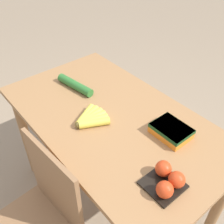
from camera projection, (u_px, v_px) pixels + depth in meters
name	position (u px, v px, depth m)	size (l,w,h in m)	color
ground_plane	(112.00, 197.00, 1.90)	(12.00, 12.00, 0.00)	gray
dining_table	(112.00, 132.00, 1.48)	(1.29, 0.74, 0.77)	#9E7044
banana_bunch	(90.00, 119.00, 1.36)	(0.18, 0.18, 0.04)	brown
tomato_pack	(167.00, 180.00, 1.04)	(0.15, 0.15, 0.08)	black
carrot_bag	(171.00, 130.00, 1.27)	(0.18, 0.14, 0.05)	orange
cucumber_near	(75.00, 85.00, 1.58)	(0.27, 0.09, 0.05)	#2D702D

